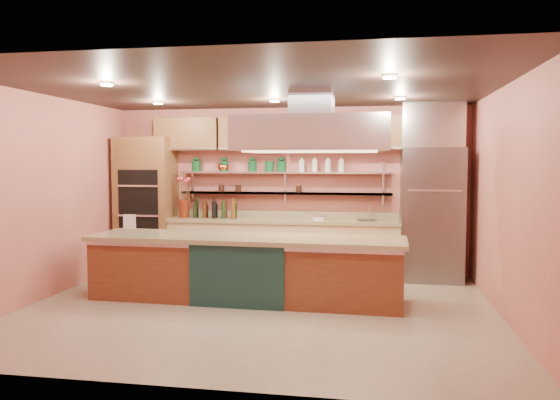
% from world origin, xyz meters
% --- Properties ---
extents(floor, '(6.00, 5.00, 0.02)m').
position_xyz_m(floor, '(0.00, 0.00, -0.01)').
color(floor, gray).
rests_on(floor, ground).
extents(ceiling, '(6.00, 5.00, 0.02)m').
position_xyz_m(ceiling, '(0.00, 0.00, 2.80)').
color(ceiling, black).
rests_on(ceiling, wall_back).
extents(wall_back, '(6.00, 0.04, 2.80)m').
position_xyz_m(wall_back, '(0.00, 2.50, 1.40)').
color(wall_back, '#C2685B').
rests_on(wall_back, floor).
extents(wall_front, '(6.00, 0.04, 2.80)m').
position_xyz_m(wall_front, '(0.00, -2.50, 1.40)').
color(wall_front, '#C2685B').
rests_on(wall_front, floor).
extents(wall_left, '(0.04, 5.00, 2.80)m').
position_xyz_m(wall_left, '(-3.00, 0.00, 1.40)').
color(wall_left, '#C2685B').
rests_on(wall_left, floor).
extents(wall_right, '(0.04, 5.00, 2.80)m').
position_xyz_m(wall_right, '(3.00, 0.00, 1.40)').
color(wall_right, '#C2685B').
rests_on(wall_right, floor).
extents(oven_stack, '(0.95, 0.64, 2.30)m').
position_xyz_m(oven_stack, '(-2.45, 2.18, 1.15)').
color(oven_stack, brown).
rests_on(oven_stack, floor).
extents(refrigerator, '(0.95, 0.72, 2.10)m').
position_xyz_m(refrigerator, '(2.35, 2.14, 1.05)').
color(refrigerator, slate).
rests_on(refrigerator, floor).
extents(back_counter, '(3.84, 0.64, 0.93)m').
position_xyz_m(back_counter, '(-0.05, 2.20, 0.47)').
color(back_counter, tan).
rests_on(back_counter, floor).
extents(wall_shelf_lower, '(3.60, 0.26, 0.03)m').
position_xyz_m(wall_shelf_lower, '(-0.05, 2.37, 1.35)').
color(wall_shelf_lower, silver).
rests_on(wall_shelf_lower, wall_back).
extents(wall_shelf_upper, '(3.60, 0.26, 0.03)m').
position_xyz_m(wall_shelf_upper, '(-0.05, 2.37, 1.70)').
color(wall_shelf_upper, silver).
rests_on(wall_shelf_upper, wall_back).
extents(upper_cabinets, '(4.60, 0.36, 0.55)m').
position_xyz_m(upper_cabinets, '(0.00, 2.32, 2.35)').
color(upper_cabinets, brown).
rests_on(upper_cabinets, wall_back).
extents(range_hood, '(2.00, 1.00, 0.45)m').
position_xyz_m(range_hood, '(0.64, 0.42, 2.25)').
color(range_hood, silver).
rests_on(range_hood, ceiling).
extents(ceiling_downlights, '(4.00, 2.80, 0.02)m').
position_xyz_m(ceiling_downlights, '(0.00, 0.20, 2.77)').
color(ceiling_downlights, '#FFE5A5').
rests_on(ceiling_downlights, ceiling).
extents(island, '(4.21, 1.03, 0.87)m').
position_xyz_m(island, '(-0.26, 0.42, 0.44)').
color(island, brown).
rests_on(island, floor).
extents(flower_vase, '(0.18, 0.18, 0.30)m').
position_xyz_m(flower_vase, '(-1.75, 2.15, 1.08)').
color(flower_vase, '#5B1C0D').
rests_on(flower_vase, back_counter).
extents(oil_bottle_cluster, '(0.80, 0.25, 0.25)m').
position_xyz_m(oil_bottle_cluster, '(-1.21, 2.15, 1.06)').
color(oil_bottle_cluster, black).
rests_on(oil_bottle_cluster, back_counter).
extents(kitchen_scale, '(0.21, 0.19, 0.10)m').
position_xyz_m(kitchen_scale, '(0.56, 2.15, 0.98)').
color(kitchen_scale, silver).
rests_on(kitchen_scale, back_counter).
extents(bar_faucet, '(0.04, 0.04, 0.23)m').
position_xyz_m(bar_faucet, '(1.39, 2.25, 1.05)').
color(bar_faucet, white).
rests_on(bar_faucet, back_counter).
extents(copper_kettle, '(0.25, 0.25, 0.15)m').
position_xyz_m(copper_kettle, '(-1.12, 2.37, 1.79)').
color(copper_kettle, '#C0582C').
rests_on(copper_kettle, wall_shelf_upper).
extents(green_canister, '(0.16, 0.16, 0.17)m').
position_xyz_m(green_canister, '(-0.30, 2.37, 1.80)').
color(green_canister, '#0E421F').
rests_on(green_canister, wall_shelf_upper).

